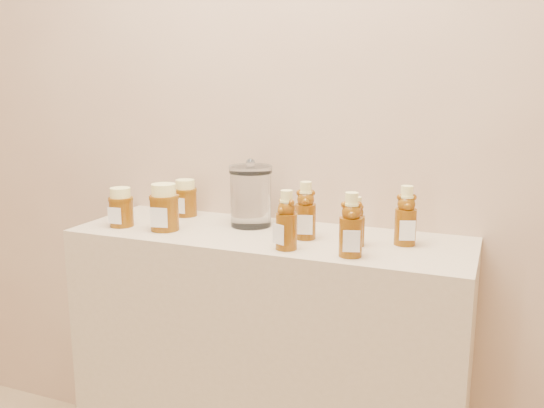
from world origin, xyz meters
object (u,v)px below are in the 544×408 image
at_px(bear_bottle_front_left, 286,216).
at_px(honey_jar_left, 121,207).
at_px(display_table, 268,371).
at_px(bear_bottle_back_left, 306,207).
at_px(glass_canister, 251,193).

xyz_separation_m(bear_bottle_front_left, honey_jar_left, (-0.57, 0.05, -0.03)).
xyz_separation_m(display_table, bear_bottle_back_left, (0.12, -0.01, 0.54)).
distance_m(bear_bottle_front_left, honey_jar_left, 0.58).
relative_size(bear_bottle_front_left, glass_canister, 0.89).
bearing_deg(honey_jar_left, bear_bottle_back_left, 4.02).
xyz_separation_m(honey_jar_left, glass_canister, (0.38, 0.16, 0.04)).
bearing_deg(honey_jar_left, glass_canister, 19.26).
xyz_separation_m(bear_bottle_back_left, honey_jar_left, (-0.59, -0.08, -0.03)).
bearing_deg(bear_bottle_front_left, honey_jar_left, -159.65).
relative_size(display_table, honey_jar_left, 9.75).
distance_m(display_table, bear_bottle_back_left, 0.56).
height_order(bear_bottle_front_left, honey_jar_left, bear_bottle_front_left).
height_order(display_table, bear_bottle_back_left, bear_bottle_back_left).
distance_m(display_table, glass_canister, 0.57).
distance_m(bear_bottle_front_left, glass_canister, 0.28).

